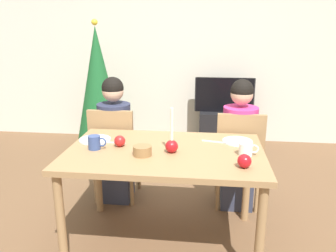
{
  "coord_description": "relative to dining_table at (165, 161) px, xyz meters",
  "views": [
    {
      "loc": [
        0.29,
        -2.27,
        1.6
      ],
      "look_at": [
        0.0,
        0.2,
        0.87
      ],
      "focal_mm": 36.58,
      "sensor_mm": 36.0,
      "label": 1
    }
  ],
  "objects": [
    {
      "name": "apple_near_candle",
      "position": [
        0.53,
        -0.25,
        0.13
      ],
      "size": [
        0.09,
        0.09,
        0.09
      ],
      "primitive_type": "sphere",
      "color": "#B51219",
      "rests_on": "dining_table"
    },
    {
      "name": "fork_left",
      "position": [
        -0.4,
        0.1,
        0.09
      ],
      "size": [
        0.18,
        0.03,
        0.01
      ],
      "primitive_type": "cube",
      "rotation": [
        0.0,
        0.0,
        -0.11
      ],
      "color": "silver",
      "rests_on": "dining_table"
    },
    {
      "name": "tv_stand",
      "position": [
        0.52,
        2.3,
        -0.43
      ],
      "size": [
        0.64,
        0.4,
        0.48
      ],
      "primitive_type": "cube",
      "color": "black",
      "rests_on": "ground"
    },
    {
      "name": "mug_right",
      "position": [
        0.56,
        -0.04,
        0.13
      ],
      "size": [
        0.13,
        0.09,
        0.09
      ],
      "color": "white",
      "rests_on": "dining_table"
    },
    {
      "name": "dining_table",
      "position": [
        0.0,
        0.0,
        0.0
      ],
      "size": [
        1.4,
        0.9,
        0.75
      ],
      "color": "#99754C",
      "rests_on": "ground"
    },
    {
      "name": "person_left_child",
      "position": [
        -0.54,
        0.64,
        -0.1
      ],
      "size": [
        0.3,
        0.3,
        1.17
      ],
      "color": "#33384C",
      "rests_on": "ground"
    },
    {
      "name": "plate_left",
      "position": [
        -0.56,
        0.15,
        0.09
      ],
      "size": [
        0.24,
        0.24,
        0.01
      ],
      "primitive_type": "cylinder",
      "color": "silver",
      "rests_on": "dining_table"
    },
    {
      "name": "ground_plane",
      "position": [
        0.0,
        0.0,
        -0.67
      ],
      "size": [
        7.68,
        7.68,
        0.0
      ],
      "primitive_type": "plane",
      "color": "brown"
    },
    {
      "name": "chair_left",
      "position": [
        -0.54,
        0.61,
        -0.15
      ],
      "size": [
        0.4,
        0.4,
        0.9
      ],
      "color": "#99754C",
      "rests_on": "ground"
    },
    {
      "name": "christmas_tree",
      "position": [
        -1.14,
        2.05,
        0.21
      ],
      "size": [
        0.61,
        0.61,
        1.69
      ],
      "color": "brown",
      "rests_on": "ground"
    },
    {
      "name": "fork_right",
      "position": [
        0.35,
        0.21,
        0.09
      ],
      "size": [
        0.18,
        0.05,
        0.01
      ],
      "primitive_type": "cube",
      "rotation": [
        0.0,
        0.0,
        -0.21
      ],
      "color": "silver",
      "rests_on": "dining_table"
    },
    {
      "name": "mug_left",
      "position": [
        -0.5,
        -0.04,
        0.13
      ],
      "size": [
        0.13,
        0.09,
        0.1
      ],
      "color": "#33477F",
      "rests_on": "dining_table"
    },
    {
      "name": "plate_right",
      "position": [
        0.53,
        0.24,
        0.09
      ],
      "size": [
        0.23,
        0.23,
        0.01
      ],
      "primitive_type": "cylinder",
      "color": "silver",
      "rests_on": "dining_table"
    },
    {
      "name": "tv",
      "position": [
        0.52,
        2.3,
        0.04
      ],
      "size": [
        0.79,
        0.05,
        0.46
      ],
      "color": "black",
      "rests_on": "tv_stand"
    },
    {
      "name": "bowl_walnuts",
      "position": [
        -0.14,
        -0.12,
        0.12
      ],
      "size": [
        0.13,
        0.13,
        0.07
      ],
      "primitive_type": "cylinder",
      "color": "olive",
      "rests_on": "dining_table"
    },
    {
      "name": "candle_centerpiece",
      "position": [
        0.05,
        -0.04,
        0.15
      ],
      "size": [
        0.09,
        0.09,
        0.32
      ],
      "color": "red",
      "rests_on": "dining_table"
    },
    {
      "name": "apple_by_left_plate",
      "position": [
        -0.34,
        0.04,
        0.12
      ],
      "size": [
        0.08,
        0.08,
        0.08
      ],
      "primitive_type": "sphere",
      "color": "red",
      "rests_on": "dining_table"
    },
    {
      "name": "chair_right",
      "position": [
        0.58,
        0.61,
        -0.15
      ],
      "size": [
        0.4,
        0.4,
        0.9
      ],
      "color": "#99754C",
      "rests_on": "ground"
    },
    {
      "name": "back_wall",
      "position": [
        0.0,
        2.6,
        0.63
      ],
      "size": [
        6.4,
        0.1,
        2.6
      ],
      "primitive_type": "cube",
      "color": "beige",
      "rests_on": "ground"
    },
    {
      "name": "person_right_child",
      "position": [
        0.58,
        0.64,
        -0.1
      ],
      "size": [
        0.3,
        0.3,
        1.17
      ],
      "color": "#33384C",
      "rests_on": "ground"
    }
  ]
}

